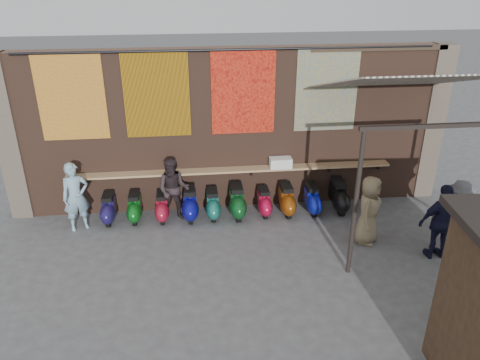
{
  "coord_description": "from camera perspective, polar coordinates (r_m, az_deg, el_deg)",
  "views": [
    {
      "loc": [
        -0.99,
        -8.19,
        5.76
      ],
      "look_at": [
        0.08,
        1.2,
        1.35
      ],
      "focal_mm": 35.0,
      "sensor_mm": 36.0,
      "label": 1
    }
  ],
  "objects": [
    {
      "name": "ground",
      "position": [
        10.06,
        0.34,
        -9.88
      ],
      "size": [
        70.0,
        70.0,
        0.0
      ],
      "primitive_type": "plane",
      "color": "#474749",
      "rests_on": "ground"
    },
    {
      "name": "awning_canvas",
      "position": [
        10.38,
        19.72,
        11.31
      ],
      "size": [
        3.2,
        3.28,
        0.97
      ],
      "primitive_type": "cube",
      "rotation": [
        -0.28,
        0.0,
        0.0
      ],
      "color": "beige",
      "rests_on": "brick_wall"
    },
    {
      "name": "scooter_stool_8",
      "position": [
        11.87,
        8.78,
        -2.32
      ],
      "size": [
        0.34,
        0.76,
        0.73
      ],
      "primitive_type": null,
      "color": "#0D1694",
      "rests_on": "ground"
    },
    {
      "name": "shopper_tan",
      "position": [
        10.69,
        15.42,
        -3.59
      ],
      "size": [
        0.86,
        0.94,
        1.6
      ],
      "primitive_type": "imported",
      "rotation": [
        0.0,
        0.0,
        0.99
      ],
      "color": "#7E6E50",
      "rests_on": "ground"
    },
    {
      "name": "scooter_stool_5",
      "position": [
        11.53,
        -0.36,
        -2.64
      ],
      "size": [
        0.38,
        0.85,
        0.81
      ],
      "primitive_type": null,
      "color": "#0D451B",
      "rests_on": "ground"
    },
    {
      "name": "scooter_stool_0",
      "position": [
        11.75,
        -15.71,
        -3.39
      ],
      "size": [
        0.33,
        0.74,
        0.7
      ],
      "primitive_type": null,
      "color": "#1C1550",
      "rests_on": "ground"
    },
    {
      "name": "pier_right",
      "position": [
        13.08,
        22.25,
        6.45
      ],
      "size": [
        0.5,
        0.5,
        4.0
      ],
      "primitive_type": "cube",
      "color": "#4C4238",
      "rests_on": "ground"
    },
    {
      "name": "brick_wall",
      "position": [
        11.57,
        -1.23,
        6.06
      ],
      "size": [
        10.0,
        0.4,
        4.0
      ],
      "primitive_type": "cube",
      "color": "brown",
      "rests_on": "ground"
    },
    {
      "name": "scooter_stool_6",
      "position": [
        11.67,
        2.95,
        -2.69
      ],
      "size": [
        0.32,
        0.71,
        0.67
      ],
      "primitive_type": null,
      "color": "#B50D35",
      "rests_on": "ground"
    },
    {
      "name": "tapestry_orange",
      "position": [
        11.1,
        0.4,
        10.63
      ],
      "size": [
        1.5,
        0.02,
        2.0
      ],
      "primitive_type": "cube",
      "color": "red",
      "rests_on": "brick_wall"
    },
    {
      "name": "scooter_stool_1",
      "position": [
        11.66,
        -12.71,
        -3.28
      ],
      "size": [
        0.33,
        0.74,
        0.7
      ],
      "primitive_type": null,
      "color": "#0D5B18",
      "rests_on": "ground"
    },
    {
      "name": "shopper_grey",
      "position": [
        11.36,
        24.96,
        -3.61
      ],
      "size": [
        1.14,
        0.95,
        1.53
      ],
      "primitive_type": "imported",
      "rotation": [
        0.0,
        0.0,
        2.68
      ],
      "color": "#57585C",
      "rests_on": "ground"
    },
    {
      "name": "scooter_stool_2",
      "position": [
        11.57,
        -9.46,
        -3.26
      ],
      "size": [
        0.33,
        0.72,
        0.69
      ],
      "primitive_type": null,
      "color": "#A5162E",
      "rests_on": "ground"
    },
    {
      "name": "hang_rail",
      "position": [
        10.86,
        -1.21,
        15.59
      ],
      "size": [
        9.5,
        0.06,
        0.06
      ],
      "primitive_type": "cylinder",
      "rotation": [
        0.0,
        1.57,
        0.0
      ],
      "color": "black",
      "rests_on": "brick_wall"
    },
    {
      "name": "shelf_box",
      "position": [
        11.63,
        4.97,
        2.12
      ],
      "size": [
        0.54,
        0.29,
        0.25
      ],
      "primitive_type": "cube",
      "color": "white",
      "rests_on": "eating_counter"
    },
    {
      "name": "scooter_stool_4",
      "position": [
        11.53,
        -3.33,
        -2.97
      ],
      "size": [
        0.34,
        0.75,
        0.71
      ],
      "primitive_type": null,
      "color": "#196759",
      "rests_on": "ground"
    },
    {
      "name": "shopper_navy",
      "position": [
        10.63,
        23.38,
        -4.73
      ],
      "size": [
        1.0,
        0.44,
        1.7
      ],
      "primitive_type": "imported",
      "rotation": [
        0.0,
        0.0,
        3.16
      ],
      "color": "black",
      "rests_on": "ground"
    },
    {
      "name": "eating_counter",
      "position": [
        11.55,
        -1.01,
        1.24
      ],
      "size": [
        8.0,
        0.32,
        0.05
      ],
      "primitive_type": "cube",
      "color": "#9E7A51",
      "rests_on": "brick_wall"
    },
    {
      "name": "diner_right",
      "position": [
        11.34,
        -8.1,
        -1.16
      ],
      "size": [
        0.87,
        0.73,
        1.6
      ],
      "primitive_type": "imported",
      "rotation": [
        0.0,
        0.0,
        -0.18
      ],
      "color": "black",
      "rests_on": "ground"
    },
    {
      "name": "scooter_stool_3",
      "position": [
        11.51,
        -6.11,
        -2.91
      ],
      "size": [
        0.37,
        0.83,
        0.79
      ],
      "primitive_type": null,
      "color": "#0C0D7C",
      "rests_on": "ground"
    },
    {
      "name": "awning_header",
      "position": [
        9.22,
        23.15,
        6.09
      ],
      "size": [
        3.0,
        0.08,
        0.08
      ],
      "primitive_type": "cube",
      "color": "black",
      "rests_on": "awning_post_left"
    },
    {
      "name": "tapestry_multi",
      "position": [
        11.5,
        10.52,
        10.74
      ],
      "size": [
        1.5,
        0.02,
        2.0
      ],
      "primitive_type": "cube",
      "color": "#25588A",
      "rests_on": "brick_wall"
    },
    {
      "name": "scooter_stool_9",
      "position": [
        12.06,
        11.92,
        -1.91
      ],
      "size": [
        0.38,
        0.85,
        0.81
      ],
      "primitive_type": null,
      "color": "black",
      "rests_on": "ground"
    },
    {
      "name": "pier_left",
      "position": [
        12.27,
        -26.27,
        4.54
      ],
      "size": [
        0.5,
        0.5,
        4.0
      ],
      "primitive_type": "cube",
      "color": "#4C4238",
      "rests_on": "ground"
    },
    {
      "name": "diner_left",
      "position": [
        11.47,
        -19.38,
        -1.94
      ],
      "size": [
        0.71,
        0.6,
        1.67
      ],
      "primitive_type": "imported",
      "rotation": [
        0.0,
        0.0,
        0.4
      ],
      "color": "#7AA0B2",
      "rests_on": "ground"
    },
    {
      "name": "awning_post_left",
      "position": [
        9.22,
        13.91,
        -2.96
      ],
      "size": [
        0.09,
        0.09,
        3.1
      ],
      "primitive_type": "cylinder",
      "color": "black",
      "rests_on": "ground"
    },
    {
      "name": "awning_ledger",
      "position": [
        11.73,
        16.71,
        15.15
      ],
      "size": [
        3.3,
        0.08,
        0.12
      ],
      "primitive_type": "cube",
      "color": "#33261C",
      "rests_on": "brick_wall"
    },
    {
      "name": "scooter_stool_7",
      "position": [
        11.73,
        5.69,
        -2.43
      ],
      "size": [
        0.36,
        0.79,
        0.75
      ],
      "primitive_type": null,
      "color": "#7C390B",
      "rests_on": "ground"
    },
    {
      "name": "tapestry_sun",
      "position": [
        11.05,
        -10.12,
        10.18
      ],
      "size": [
        1.5,
        0.02,
        2.0
      ],
      "primitive_type": "cube",
      "color": "orange",
      "rests_on": "brick_wall"
    },
    {
      "name": "tapestry_redgold",
      "position": [
        11.33,
        -19.87,
        9.46
      ],
      "size": [
        1.5,
        0.02,
        2.0
      ],
      "primitive_type": "cube",
      "color": "maroon",
      "rests_on": "brick_wall"
    }
  ]
}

